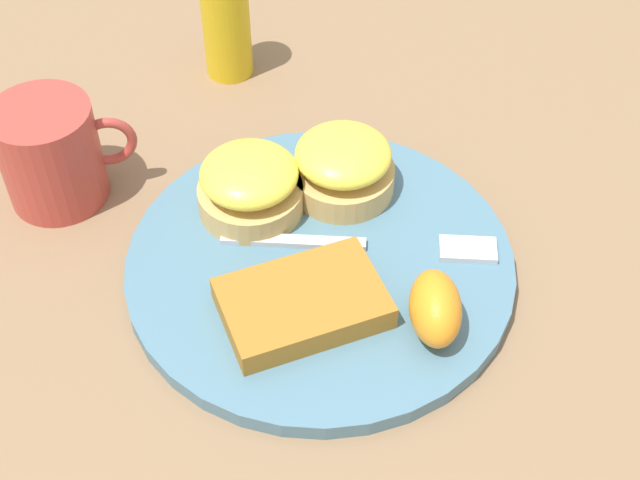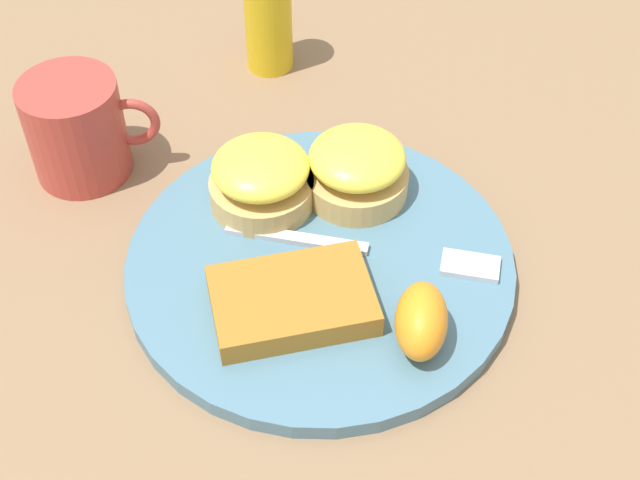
{
  "view_description": "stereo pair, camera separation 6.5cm",
  "coord_description": "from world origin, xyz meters",
  "px_view_note": "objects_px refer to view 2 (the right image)",
  "views": [
    {
      "loc": [
        -0.1,
        -0.43,
        0.51
      ],
      "look_at": [
        0.0,
        0.0,
        0.03
      ],
      "focal_mm": 50.0,
      "sensor_mm": 36.0,
      "label": 1
    },
    {
      "loc": [
        -0.03,
        -0.44,
        0.51
      ],
      "look_at": [
        0.0,
        0.0,
        0.03
      ],
      "focal_mm": 50.0,
      "sensor_mm": 36.0,
      "label": 2
    }
  ],
  "objects_px": {
    "sandwich_benedict_left": "(357,169)",
    "sandwich_benedict_right": "(261,179)",
    "orange_wedge": "(421,321)",
    "condiment_bottle": "(268,14)",
    "cup": "(78,129)",
    "hashbrown_patty": "(292,301)",
    "fork": "(379,251)"
  },
  "relations": [
    {
      "from": "sandwich_benedict_left",
      "to": "sandwich_benedict_right",
      "type": "bearing_deg",
      "value": -175.62
    },
    {
      "from": "sandwich_benedict_left",
      "to": "orange_wedge",
      "type": "relative_size",
      "value": 1.38
    },
    {
      "from": "condiment_bottle",
      "to": "cup",
      "type": "bearing_deg",
      "value": -139.64
    },
    {
      "from": "hashbrown_patty",
      "to": "orange_wedge",
      "type": "distance_m",
      "value": 0.09
    },
    {
      "from": "orange_wedge",
      "to": "cup",
      "type": "relative_size",
      "value": 0.55
    },
    {
      "from": "orange_wedge",
      "to": "condiment_bottle",
      "type": "xyz_separation_m",
      "value": [
        -0.09,
        0.35,
        0.02
      ]
    },
    {
      "from": "sandwich_benedict_left",
      "to": "fork",
      "type": "bearing_deg",
      "value": -81.09
    },
    {
      "from": "orange_wedge",
      "to": "fork",
      "type": "height_order",
      "value": "orange_wedge"
    },
    {
      "from": "hashbrown_patty",
      "to": "orange_wedge",
      "type": "bearing_deg",
      "value": -21.39
    },
    {
      "from": "hashbrown_patty",
      "to": "condiment_bottle",
      "type": "relative_size",
      "value": 1.0
    },
    {
      "from": "hashbrown_patty",
      "to": "cup",
      "type": "bearing_deg",
      "value": 133.28
    },
    {
      "from": "hashbrown_patty",
      "to": "fork",
      "type": "bearing_deg",
      "value": 35.66
    },
    {
      "from": "hashbrown_patty",
      "to": "fork",
      "type": "height_order",
      "value": "hashbrown_patty"
    },
    {
      "from": "sandwich_benedict_left",
      "to": "fork",
      "type": "relative_size",
      "value": 0.4
    },
    {
      "from": "fork",
      "to": "orange_wedge",
      "type": "bearing_deg",
      "value": -77.73
    },
    {
      "from": "sandwich_benedict_right",
      "to": "orange_wedge",
      "type": "height_order",
      "value": "sandwich_benedict_right"
    },
    {
      "from": "sandwich_benedict_right",
      "to": "condiment_bottle",
      "type": "relative_size",
      "value": 0.73
    },
    {
      "from": "sandwich_benedict_right",
      "to": "orange_wedge",
      "type": "distance_m",
      "value": 0.18
    },
    {
      "from": "fork",
      "to": "condiment_bottle",
      "type": "bearing_deg",
      "value": 105.56
    },
    {
      "from": "hashbrown_patty",
      "to": "orange_wedge",
      "type": "relative_size",
      "value": 1.88
    },
    {
      "from": "sandwich_benedict_right",
      "to": "sandwich_benedict_left",
      "type": "bearing_deg",
      "value": 4.38
    },
    {
      "from": "hashbrown_patty",
      "to": "cup",
      "type": "height_order",
      "value": "cup"
    },
    {
      "from": "hashbrown_patty",
      "to": "condiment_bottle",
      "type": "xyz_separation_m",
      "value": [
        -0.01,
        0.31,
        0.03
      ]
    },
    {
      "from": "orange_wedge",
      "to": "cup",
      "type": "xyz_separation_m",
      "value": [
        -0.25,
        0.21,
        0.01
      ]
    },
    {
      "from": "orange_wedge",
      "to": "fork",
      "type": "xyz_separation_m",
      "value": [
        -0.02,
        0.08,
        -0.02
      ]
    },
    {
      "from": "hashbrown_patty",
      "to": "fork",
      "type": "xyz_separation_m",
      "value": [
        0.07,
        0.05,
        -0.01
      ]
    },
    {
      "from": "sandwich_benedict_right",
      "to": "hashbrown_patty",
      "type": "height_order",
      "value": "sandwich_benedict_right"
    },
    {
      "from": "cup",
      "to": "orange_wedge",
      "type": "bearing_deg",
      "value": -39.81
    },
    {
      "from": "fork",
      "to": "sandwich_benedict_right",
      "type": "bearing_deg",
      "value": 144.0
    },
    {
      "from": "cup",
      "to": "condiment_bottle",
      "type": "height_order",
      "value": "condiment_bottle"
    },
    {
      "from": "sandwich_benedict_right",
      "to": "orange_wedge",
      "type": "xyz_separation_m",
      "value": [
        0.1,
        -0.14,
        -0.0
      ]
    },
    {
      "from": "orange_wedge",
      "to": "cup",
      "type": "distance_m",
      "value": 0.33
    }
  ]
}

